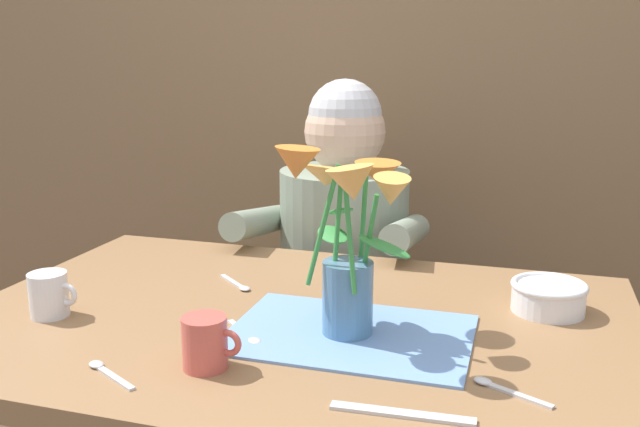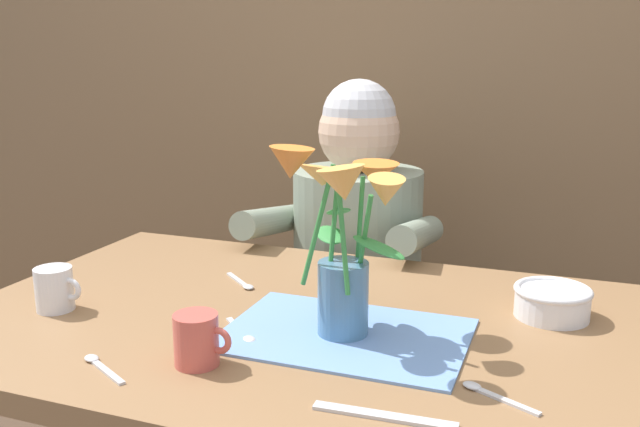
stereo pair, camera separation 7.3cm
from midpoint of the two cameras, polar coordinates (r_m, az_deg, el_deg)
name	(u,v)px [view 1 (the left image)]	position (r m, az deg, el deg)	size (l,w,h in m)	color
wood_panel_backdrop	(405,35)	(2.16, 6.09, 14.57)	(4.00, 0.10, 2.50)	brown
dining_table	(294,366)	(1.28, -3.84, -12.61)	(1.20, 0.80, 0.74)	olive
seated_person	(343,293)	(1.87, 0.82, -6.64)	(0.45, 0.47, 1.14)	#4C4C56
striped_placemat	(350,334)	(1.16, 0.66, -10.03)	(0.40, 0.28, 0.01)	#6B93D1
flower_vase	(347,231)	(1.10, 0.31, -1.52)	(0.23, 0.26, 0.32)	teal
ceramic_bowl	(549,296)	(1.30, 17.00, -6.60)	(0.14, 0.14, 0.06)	white
dinner_knife	(402,414)	(0.93, 4.52, -16.34)	(0.19, 0.02, 0.01)	silver
coffee_cup	(49,295)	(1.33, -23.13, -6.26)	(0.09, 0.07, 0.08)	silver
tea_cup	(206,343)	(1.05, -11.51, -10.53)	(0.09, 0.07, 0.08)	#CC564C
spoon_0	(499,388)	(1.01, 12.68, -14.01)	(0.11, 0.07, 0.01)	silver
spoon_1	(105,371)	(1.09, -19.40, -12.28)	(0.11, 0.07, 0.01)	silver
spoon_2	(248,336)	(1.16, -7.85, -10.11)	(0.10, 0.09, 0.01)	silver
spoon_3	(239,285)	(1.40, -8.29, -5.95)	(0.10, 0.09, 0.01)	silver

